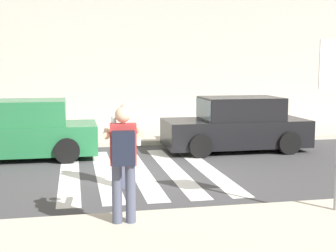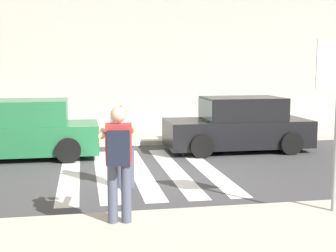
{
  "view_description": "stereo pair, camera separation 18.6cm",
  "coord_description": "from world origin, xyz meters",
  "px_view_note": "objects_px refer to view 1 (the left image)",
  "views": [
    {
      "loc": [
        -1.47,
        -10.4,
        2.46
      ],
      "look_at": [
        0.6,
        -0.2,
        1.1
      ],
      "focal_mm": 50.0,
      "sensor_mm": 36.0,
      "label": 1
    },
    {
      "loc": [
        -1.29,
        -10.44,
        2.46
      ],
      "look_at": [
        0.6,
        -0.2,
        1.1
      ],
      "focal_mm": 50.0,
      "sensor_mm": 36.0,
      "label": 2
    }
  ],
  "objects_px": {
    "photographer_with_backpack": "(123,155)",
    "pedestrian_crossing": "(126,140)",
    "parked_car_black": "(237,126)",
    "parked_car_green": "(19,131)"
  },
  "relations": [
    {
      "from": "photographer_with_backpack",
      "to": "pedestrian_crossing",
      "type": "height_order",
      "value": "photographer_with_backpack"
    },
    {
      "from": "pedestrian_crossing",
      "to": "parked_car_black",
      "type": "height_order",
      "value": "pedestrian_crossing"
    },
    {
      "from": "photographer_with_backpack",
      "to": "parked_car_black",
      "type": "xyz_separation_m",
      "value": [
        3.91,
        6.04,
        -0.44
      ]
    },
    {
      "from": "parked_car_green",
      "to": "parked_car_black",
      "type": "height_order",
      "value": "same"
    },
    {
      "from": "photographer_with_backpack",
      "to": "pedestrian_crossing",
      "type": "xyz_separation_m",
      "value": [
        0.32,
        2.49,
        -0.19
      ]
    },
    {
      "from": "parked_car_green",
      "to": "parked_car_black",
      "type": "relative_size",
      "value": 1.0
    },
    {
      "from": "photographer_with_backpack",
      "to": "parked_car_black",
      "type": "relative_size",
      "value": 0.42
    },
    {
      "from": "pedestrian_crossing",
      "to": "parked_car_green",
      "type": "height_order",
      "value": "pedestrian_crossing"
    },
    {
      "from": "pedestrian_crossing",
      "to": "parked_car_green",
      "type": "distance_m",
      "value": 4.31
    },
    {
      "from": "photographer_with_backpack",
      "to": "pedestrian_crossing",
      "type": "bearing_deg",
      "value": 82.67
    }
  ]
}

